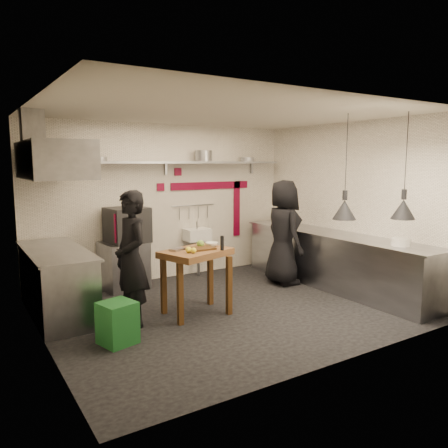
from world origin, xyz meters
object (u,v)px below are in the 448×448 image
oven_stand (124,265)px  chef_left (131,259)px  green_bin (117,323)px  prep_table (196,282)px  chef_right (283,232)px  combi_oven (127,225)px

oven_stand → chef_left: bearing=-112.3°
green_bin → prep_table: (1.27, 0.40, 0.21)m
oven_stand → chef_right: (2.48, -1.17, 0.51)m
combi_oven → green_bin: 2.44m
oven_stand → prep_table: prep_table is taller
combi_oven → chef_left: bearing=-114.8°
green_bin → chef_left: chef_left is taller
prep_table → chef_left: size_ratio=0.52×
chef_right → green_bin: bearing=115.5°
oven_stand → green_bin: bearing=-117.8°
oven_stand → chef_right: size_ratio=0.44×
chef_left → chef_right: 2.99m
oven_stand → prep_table: (0.43, -1.75, 0.06)m
green_bin → oven_stand: bearing=68.7°
combi_oven → prep_table: 1.85m
combi_oven → chef_right: (2.42, -1.13, -0.18)m
oven_stand → combi_oven: bearing=-41.9°
prep_table → chef_right: size_ratio=0.50×
chef_left → chef_right: size_ratio=0.97×
oven_stand → chef_left: size_ratio=0.45×
chef_left → oven_stand: bearing=162.1°
prep_table → chef_left: chef_left is taller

